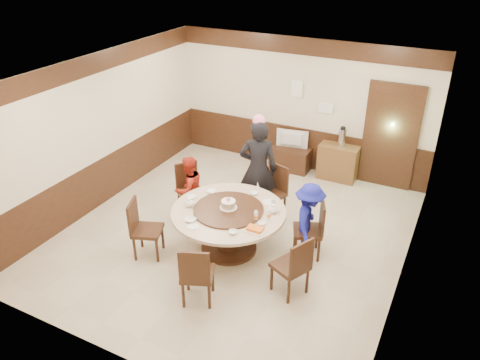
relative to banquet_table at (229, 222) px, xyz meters
The scene contains 32 objects.
room 0.72m from the banquet_table, 102.62° to the left, with size 6.00×6.04×2.84m.
banquet_table is the anchor object (origin of this frame).
chair_0 1.30m from the banquet_table, 20.80° to the left, with size 0.58×0.58×0.97m.
chair_1 1.29m from the banquet_table, 80.55° to the left, with size 0.55×0.55×0.97m.
chair_2 1.33m from the banquet_table, 149.90° to the left, with size 0.62×0.62×0.97m.
chair_3 1.33m from the banquet_table, 147.53° to the right, with size 0.57×0.57×0.97m.
chair_4 1.29m from the banquet_table, 81.88° to the right, with size 0.58×0.58×0.97m.
chair_5 1.39m from the banquet_table, 21.90° to the right, with size 0.59×0.59×0.97m.
person_standing 1.26m from the banquet_table, 92.39° to the left, with size 0.67×0.44×1.85m, color black.
person_red 1.20m from the banquet_table, 153.95° to the left, with size 0.59×0.46×1.21m, color #AC2517.
person_blue 1.27m from the banquet_table, 21.10° to the left, with size 0.82×0.47×1.27m, color navy.
birthday_cake 0.31m from the banquet_table, 121.73° to the left, with size 0.28×0.28×0.19m.
teapot_left 0.70m from the banquet_table, 164.33° to the right, with size 0.17×0.15×0.13m, color white.
teapot_right 0.75m from the banquet_table, 20.97° to the left, with size 0.17×0.15×0.13m, color white.
bowl_0 0.68m from the banquet_table, 145.14° to the left, with size 0.16×0.16×0.04m, color white.
bowl_1 0.68m from the banquet_table, 55.94° to the right, with size 0.14×0.14×0.04m, color white.
bowl_2 0.69m from the banquet_table, 123.98° to the right, with size 0.16×0.16×0.04m, color white.
bowl_3 0.69m from the banquet_table, 12.18° to the right, with size 0.14×0.14×0.04m, color white.
bowl_4 0.76m from the banquet_table, behind, with size 0.15×0.15×0.04m, color white.
bowl_5 0.70m from the banquet_table, 77.21° to the left, with size 0.14×0.14×0.04m, color white.
saucer_near 0.73m from the banquet_table, 111.04° to the right, with size 0.18×0.18×0.01m, color white.
saucer_far 0.71m from the banquet_table, 48.01° to the left, with size 0.18×0.18×0.01m, color white.
shrimp_platter 0.75m from the banquet_table, 28.30° to the right, with size 0.30×0.20×0.06m.
bottle_0 0.59m from the banquet_table, ahead, with size 0.06×0.06×0.16m, color silver.
bottle_1 0.74m from the banquet_table, ahead, with size 0.06×0.06×0.16m, color silver.
bottle_2 0.77m from the banquet_table, 32.10° to the left, with size 0.06×0.06×0.16m, color silver.
tv_stand 3.22m from the banquet_table, 93.35° to the left, with size 0.85×0.45×0.50m, color #321B0F.
television 3.21m from the banquet_table, 93.35° to the left, with size 0.68×0.09×0.39m, color gray.
side_cabinet 3.34m from the banquet_table, 75.21° to the left, with size 0.80×0.40×0.75m, color brown.
thermos 3.37m from the banquet_table, 74.70° to the left, with size 0.15×0.15×0.38m, color silver.
notice_left 3.62m from the banquet_table, 93.58° to the left, with size 0.25×0.00×0.35m, color white.
notice_right 3.55m from the banquet_table, 82.69° to the left, with size 0.30×0.00×0.22m, color white.
Camera 1 is at (3.11, -5.95, 4.64)m, focal length 35.00 mm.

